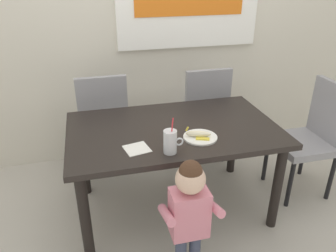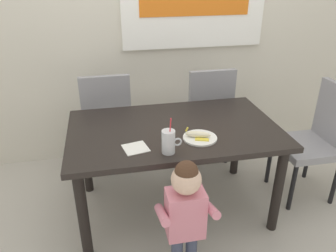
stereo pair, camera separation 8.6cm
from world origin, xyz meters
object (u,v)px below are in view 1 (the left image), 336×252
(dining_chair_left, at_px, (104,118))
(snack_plate, at_px, (200,137))
(dining_table, at_px, (173,138))
(dining_chair_far, at_px, (313,133))
(toddler_standing, at_px, (189,208))
(dining_chair_right, at_px, (203,109))
(peeled_banana, at_px, (199,134))
(paper_napkin, at_px, (137,149))
(milk_cup, at_px, (170,143))

(dining_chair_left, xyz_separation_m, snack_plate, (0.59, -0.90, 0.19))
(dining_table, xyz_separation_m, dining_chair_far, (1.18, -0.02, -0.09))
(dining_chair_left, distance_m, toddler_standing, 1.39)
(dining_chair_left, bearing_deg, dining_chair_right, 178.17)
(dining_chair_left, height_order, snack_plate, dining_chair_left)
(peeled_banana, bearing_deg, paper_napkin, -174.24)
(paper_napkin, bearing_deg, peeled_banana, 5.76)
(dining_chair_left, height_order, dining_chair_right, same)
(dining_table, distance_m, peeled_banana, 0.27)
(dining_table, bearing_deg, snack_plate, -56.99)
(toddler_standing, bearing_deg, dining_chair_right, 67.35)
(dining_chair_far, bearing_deg, toddler_standing, -63.74)
(snack_plate, height_order, peeled_banana, peeled_banana)
(dining_chair_left, distance_m, peeled_banana, 1.09)
(peeled_banana, bearing_deg, dining_table, 120.49)
(dining_table, xyz_separation_m, peeled_banana, (0.12, -0.20, 0.12))
(dining_chair_right, bearing_deg, snack_plate, 68.79)
(dining_chair_left, relative_size, milk_cup, 3.84)
(dining_chair_far, height_order, paper_napkin, dining_chair_far)
(dining_table, height_order, dining_chair_left, dining_chair_left)
(dining_chair_left, relative_size, paper_napkin, 6.40)
(dining_chair_right, distance_m, snack_plate, 0.95)
(dining_chair_far, xyz_separation_m, paper_napkin, (-1.49, -0.23, 0.19))
(dining_chair_right, distance_m, peeled_banana, 0.96)
(paper_napkin, bearing_deg, dining_chair_right, 49.62)
(snack_plate, distance_m, paper_napkin, 0.44)
(toddler_standing, relative_size, snack_plate, 3.64)
(dining_table, bearing_deg, dining_chair_left, 123.64)
(dining_table, xyz_separation_m, dining_chair_right, (0.47, 0.66, -0.09))
(toddler_standing, xyz_separation_m, milk_cup, (-0.04, 0.30, 0.27))
(snack_plate, relative_size, peeled_banana, 1.32)
(milk_cup, bearing_deg, dining_chair_left, 108.85)
(dining_chair_left, bearing_deg, milk_cup, 108.85)
(dining_chair_far, xyz_separation_m, milk_cup, (-1.29, -0.32, 0.25))
(milk_cup, distance_m, paper_napkin, 0.22)
(peeled_banana, bearing_deg, dining_chair_far, 9.89)
(dining_table, height_order, toddler_standing, toddler_standing)
(peeled_banana, bearing_deg, snack_plate, -1.73)
(dining_chair_right, bearing_deg, peeled_banana, 68.07)
(dining_chair_far, relative_size, peeled_banana, 5.49)
(snack_plate, bearing_deg, dining_table, 123.01)
(toddler_standing, xyz_separation_m, paper_napkin, (-0.23, 0.39, 0.20))
(dining_table, bearing_deg, peeled_banana, -59.51)
(peeled_banana, bearing_deg, milk_cup, -149.87)
(dining_chair_left, bearing_deg, snack_plate, 123.50)
(dining_chair_left, bearing_deg, paper_napkin, 99.45)
(snack_plate, height_order, paper_napkin, snack_plate)
(paper_napkin, bearing_deg, dining_table, 38.86)
(dining_chair_left, xyz_separation_m, milk_cup, (0.35, -1.03, 0.25))
(dining_table, bearing_deg, dining_chair_far, -0.88)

